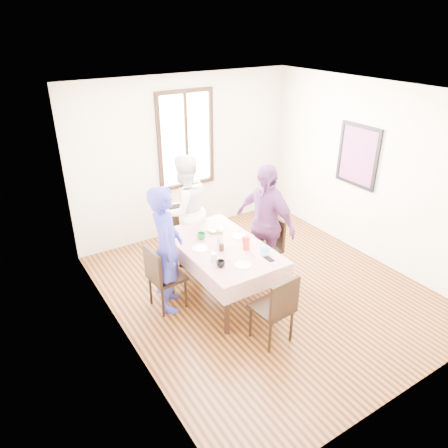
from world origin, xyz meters
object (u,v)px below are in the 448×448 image
at_px(chair_right, 264,249).
at_px(chair_far, 185,234).
at_px(dining_table, 222,270).
at_px(chair_near, 272,307).
at_px(person_far, 184,210).
at_px(chair_left, 167,277).
at_px(person_left, 167,250).
at_px(person_right, 264,223).

relative_size(chair_right, chair_far, 1.00).
xyz_separation_m(dining_table, chair_far, (0.00, 1.09, 0.08)).
bearing_deg(dining_table, chair_far, 90.00).
bearing_deg(chair_right, chair_near, 146.48).
bearing_deg(person_far, chair_far, -94.69).
relative_size(chair_left, person_left, 0.53).
xyz_separation_m(dining_table, chair_near, (0.00, -1.09, 0.08)).
distance_m(chair_right, chair_near, 1.36).
relative_size(chair_right, person_far, 0.53).
distance_m(chair_far, person_right, 1.34).
bearing_deg(person_right, chair_near, -44.84).
xyz_separation_m(chair_right, chair_near, (-0.75, -1.14, 0.00)).
relative_size(chair_left, chair_near, 1.00).
height_order(chair_far, person_right, person_right).
relative_size(chair_near, person_right, 0.52).
distance_m(chair_left, person_left, 0.40).
height_order(chair_left, chair_right, same).
xyz_separation_m(dining_table, chair_right, (0.75, 0.05, 0.08)).
relative_size(chair_far, person_right, 0.52).
bearing_deg(person_left, person_right, -68.96).
xyz_separation_m(dining_table, person_far, (0.00, 1.07, 0.49)).
xyz_separation_m(person_left, person_far, (0.73, 0.92, 0.01)).
distance_m(dining_table, chair_right, 0.76).
bearing_deg(person_far, dining_table, 85.31).
relative_size(person_left, person_right, 0.97).
height_order(dining_table, person_left, person_left).
distance_m(chair_left, person_right, 1.54).
bearing_deg(chair_far, chair_left, 54.88).
xyz_separation_m(chair_right, person_right, (-0.02, 0.00, 0.42)).
distance_m(chair_left, chair_right, 1.51).
bearing_deg(chair_left, person_left, 86.43).
xyz_separation_m(person_far, person_right, (0.73, -1.02, 0.01)).
height_order(chair_left, person_right, person_right).
bearing_deg(person_right, chair_right, 77.91).
xyz_separation_m(chair_left, chair_right, (1.50, -0.10, 0.00)).
height_order(dining_table, chair_right, chair_right).
xyz_separation_m(dining_table, chair_left, (-0.75, 0.15, 0.08)).
bearing_deg(chair_left, chair_near, 27.72).
xyz_separation_m(chair_left, person_right, (1.48, -0.10, 0.42)).
relative_size(chair_left, person_far, 0.53).
relative_size(person_far, person_right, 0.99).
bearing_deg(person_far, person_left, 46.82).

